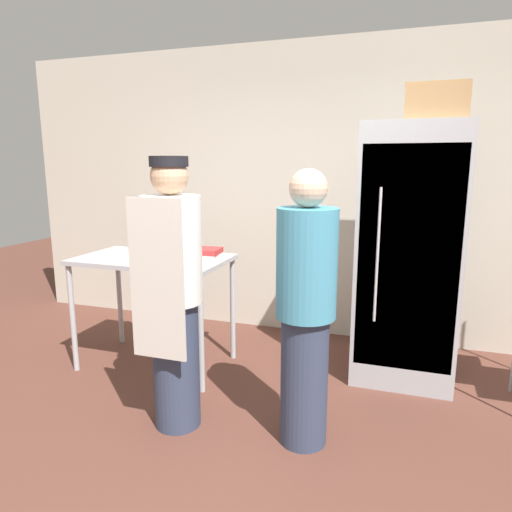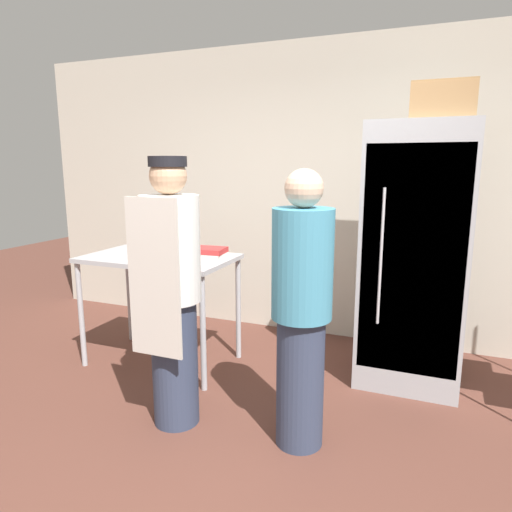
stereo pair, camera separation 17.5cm
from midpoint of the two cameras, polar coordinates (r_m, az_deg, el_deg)
ground_plane at (r=2.76m, az=-5.61°, el=-25.87°), size 14.00×14.00×0.00m
back_wall at (r=4.47m, az=6.61°, el=7.85°), size 6.40×0.12×2.79m
refrigerator at (r=3.64m, az=17.14°, el=0.03°), size 0.74×0.68×1.96m
prep_counter at (r=3.84m, az=-14.01°, el=-1.65°), size 1.22×0.72×0.92m
donut_box at (r=3.82m, az=-13.83°, el=0.55°), size 0.26×0.22×0.26m
blender_pitcher at (r=4.05m, az=-14.95°, el=2.31°), size 0.11×0.11×0.29m
binder_stack at (r=3.67m, az=-8.31°, el=0.30°), size 0.33×0.23×0.09m
cardboard_storage_box at (r=3.52m, az=20.22°, el=17.58°), size 0.42×0.31×0.26m
person_baker at (r=2.88m, az=-12.04°, el=-4.47°), size 0.36×0.38×1.71m
person_customer at (r=2.66m, az=4.35°, el=-6.72°), size 0.35×0.35×1.65m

